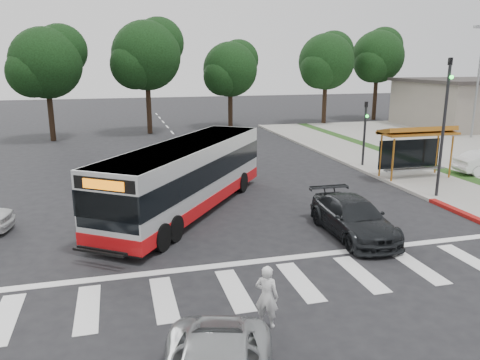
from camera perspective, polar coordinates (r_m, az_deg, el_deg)
name	(u,v)px	position (r m, az deg, el deg)	size (l,w,h in m)	color
ground	(252,226)	(18.61, 1.49, -5.62)	(140.00, 140.00, 0.00)	black
sidewalk_east	(387,166)	(30.14, 17.47, 1.59)	(4.00, 40.00, 0.12)	gray
curb_east	(358,168)	(29.13, 14.14, 1.43)	(0.30, 40.00, 0.15)	#9E9991
curb_east_red	(480,221)	(21.28, 27.18, -4.46)	(0.32, 6.00, 0.15)	maroon
crosswalk_ladder	(300,281)	(14.27, 7.30, -12.17)	(18.00, 2.60, 0.01)	silver
bus_shelter	(416,137)	(27.27, 20.69, 4.96)	(4.20, 1.60, 2.86)	#A05F1A
traffic_signal_ne_tall	(445,117)	(23.50, 23.69, 7.09)	(0.18, 0.37, 6.50)	black
traffic_signal_ne_short	(365,127)	(29.43, 14.99, 6.26)	(0.18, 0.37, 4.00)	black
lot_light_mid	(480,67)	(43.75, 27.19, 12.19)	(1.90, 0.35, 9.01)	gray
tree_ne_a	(327,61)	(49.54, 10.52, 14.11)	(6.16, 5.74, 9.30)	black
tree_ne_b	(378,56)	(54.61, 16.49, 14.32)	(6.16, 5.74, 10.02)	black
tree_north_a	(147,54)	(42.96, -11.24, 14.79)	(6.60, 6.15, 10.17)	black
tree_north_b	(231,69)	(46.19, -1.14, 13.43)	(5.72, 5.33, 8.43)	black
tree_north_c	(47,62)	(41.14, -22.48, 13.17)	(6.16, 5.74, 9.30)	black
transit_bus	(187,178)	(20.19, -6.45, 0.27)	(2.48, 11.43, 2.95)	silver
pedestrian	(267,296)	(11.70, 3.29, -13.97)	(0.58, 0.38, 1.60)	silver
dark_sedan	(353,218)	(17.93, 13.65, -4.47)	(1.95, 4.79, 1.39)	black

